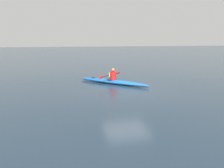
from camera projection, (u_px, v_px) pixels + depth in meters
name	position (u px, v px, depth m)	size (l,w,h in m)	color
ground_plane	(127.00, 89.00, 11.84)	(160.00, 160.00, 0.00)	#1E2D3D
kayak	(112.00, 82.00, 13.30)	(3.89, 3.96, 0.26)	#1959A5
kayaker	(113.00, 75.00, 13.20)	(1.78, 1.74, 0.72)	red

